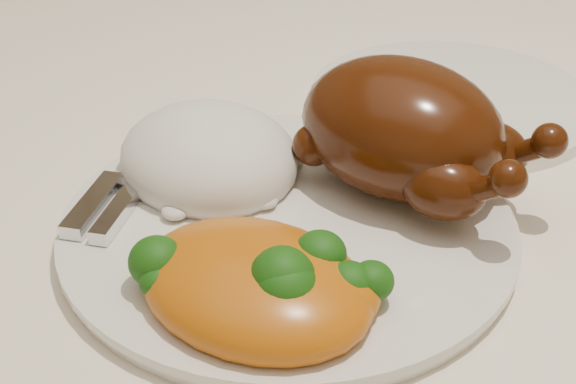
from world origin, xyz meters
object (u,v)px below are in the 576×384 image
at_px(dining_table, 277,241).
at_px(dinner_plate, 288,227).
at_px(roast_chicken, 406,130).
at_px(side_plate, 451,99).

height_order(dining_table, dinner_plate, dinner_plate).
xyz_separation_m(dining_table, roast_chicken, (0.12, -0.05, 0.16)).
xyz_separation_m(dining_table, side_plate, (0.11, 0.11, 0.11)).
relative_size(dining_table, dinner_plate, 5.71).
bearing_deg(dining_table, side_plate, 44.39).
relative_size(side_plate, roast_chicken, 1.29).
xyz_separation_m(dinner_plate, side_plate, (0.04, 0.23, -0.00)).
distance_m(dining_table, dinner_plate, 0.17).
bearing_deg(dining_table, dinner_plate, -60.72).
distance_m(dinner_plate, side_plate, 0.23).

